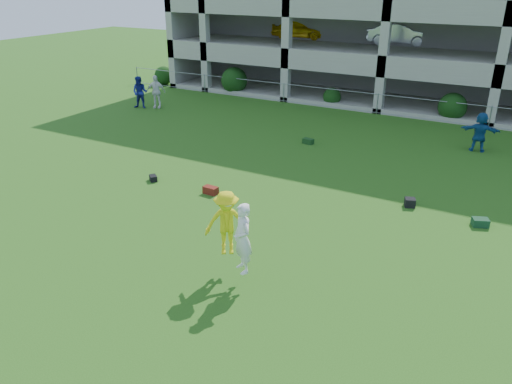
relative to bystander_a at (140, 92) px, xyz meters
The scene contains 12 objects.
ground 18.68m from the bystander_a, 46.29° to the right, with size 100.00×100.00×0.00m, color #235114.
bystander_a is the anchor object (origin of this frame).
bystander_b 0.95m from the bystander_a, 33.39° to the left, with size 1.14×0.48×1.95m, color white.
bystander_d 18.87m from the bystander_a, ahead, with size 1.68×0.54×1.81m, color navy.
bag_red_a 13.87m from the bystander_a, 38.67° to the right, with size 0.55×0.30×0.28m, color #612310.
bag_black_b 11.93m from the bystander_a, 46.94° to the right, with size 0.40×0.25×0.22m, color black.
bag_green_c 20.95m from the bystander_a, 18.30° to the right, with size 0.50×0.35×0.26m, color #13361E.
crate_d 18.60m from the bystander_a, 19.44° to the right, with size 0.35×0.35×0.30m, color black.
bag_green_g 11.73m from the bystander_a, ahead, with size 0.50×0.30×0.25m, color #143714.
frisbee_contest 19.30m from the bystander_a, 41.97° to the right, with size 1.76×1.32×1.96m.
fence 14.02m from the bystander_a, 23.18° to the left, with size 36.06×0.06×1.20m.
shrub_row 18.56m from the bystander_a, 19.59° to the left, with size 34.38×2.52×3.50m.
Camera 1 is at (7.57, -9.15, 7.53)m, focal length 35.00 mm.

